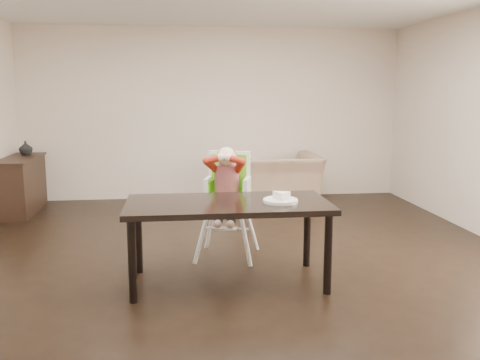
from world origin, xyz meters
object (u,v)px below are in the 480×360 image
at_px(armchair, 278,171).
at_px(sideboard, 21,185).
at_px(dining_table, 228,210).
at_px(high_chair, 227,180).

height_order(armchair, sideboard, armchair).
bearing_deg(sideboard, dining_table, -49.89).
distance_m(armchair, sideboard, 3.72).
bearing_deg(sideboard, high_chair, -40.82).
height_order(dining_table, high_chair, high_chair).
bearing_deg(sideboard, armchair, 1.54).
distance_m(dining_table, armchair, 3.41).
bearing_deg(armchair, sideboard, -0.81).
height_order(dining_table, armchair, armchair).
xyz_separation_m(high_chair, sideboard, (-2.70, 2.34, -0.42)).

